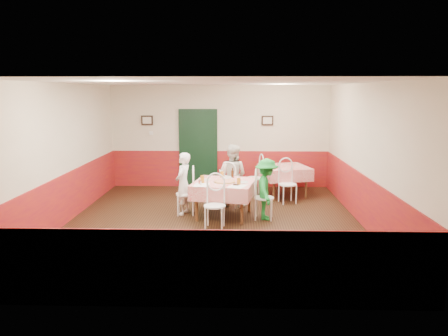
{
  "coord_description": "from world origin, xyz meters",
  "views": [
    {
      "loc": [
        0.46,
        -8.5,
        2.64
      ],
      "look_at": [
        0.2,
        0.5,
        1.05
      ],
      "focal_mm": 35.0,
      "sensor_mm": 36.0,
      "label": 1
    }
  ],
  "objects_px": {
    "diner_right": "(266,189)",
    "glass_b": "(239,181)",
    "glass_a": "(202,179)",
    "chair_right": "(264,198)",
    "main_table": "(224,199)",
    "pizza": "(225,182)",
    "diner_left": "(183,184)",
    "glass_c": "(222,175)",
    "chair_second_a": "(255,178)",
    "diner_far": "(232,175)",
    "beer_bottle": "(232,173)",
    "chair_second_b": "(288,184)",
    "chair_far": "(232,187)",
    "chair_left": "(186,194)",
    "wallet": "(236,185)",
    "chair_near": "(215,206)",
    "second_table": "(284,181)"
  },
  "relations": [
    {
      "from": "main_table",
      "to": "glass_a",
      "type": "bearing_deg",
      "value": -161.11
    },
    {
      "from": "glass_a",
      "to": "diner_right",
      "type": "height_order",
      "value": "diner_right"
    },
    {
      "from": "glass_a",
      "to": "glass_b",
      "type": "relative_size",
      "value": 1.09
    },
    {
      "from": "glass_c",
      "to": "pizza",
      "type": "bearing_deg",
      "value": -81.51
    },
    {
      "from": "glass_b",
      "to": "chair_second_b",
      "type": "bearing_deg",
      "value": 51.98
    },
    {
      "from": "chair_second_b",
      "to": "pizza",
      "type": "xyz_separation_m",
      "value": [
        -1.47,
        -1.26,
        0.32
      ]
    },
    {
      "from": "second_table",
      "to": "diner_left",
      "type": "xyz_separation_m",
      "value": [
        -2.37,
        -1.78,
        0.3
      ]
    },
    {
      "from": "chair_left",
      "to": "chair_second_b",
      "type": "bearing_deg",
      "value": 109.86
    },
    {
      "from": "chair_far",
      "to": "glass_b",
      "type": "xyz_separation_m",
      "value": [
        0.15,
        -1.14,
        0.38
      ]
    },
    {
      "from": "main_table",
      "to": "diner_left",
      "type": "bearing_deg",
      "value": 169.38
    },
    {
      "from": "main_table",
      "to": "glass_a",
      "type": "relative_size",
      "value": 7.92
    },
    {
      "from": "glass_c",
      "to": "beer_bottle",
      "type": "height_order",
      "value": "beer_bottle"
    },
    {
      "from": "chair_far",
      "to": "glass_a",
      "type": "bearing_deg",
      "value": 81.98
    },
    {
      "from": "chair_far",
      "to": "diner_left",
      "type": "distance_m",
      "value": 1.26
    },
    {
      "from": "chair_right",
      "to": "glass_b",
      "type": "height_order",
      "value": "glass_b"
    },
    {
      "from": "glass_c",
      "to": "diner_right",
      "type": "xyz_separation_m",
      "value": [
        0.94,
        -0.59,
        -0.19
      ]
    },
    {
      "from": "chair_near",
      "to": "wallet",
      "type": "distance_m",
      "value": 0.71
    },
    {
      "from": "chair_right",
      "to": "diner_far",
      "type": "height_order",
      "value": "diner_far"
    },
    {
      "from": "beer_bottle",
      "to": "diner_far",
      "type": "distance_m",
      "value": 0.51
    },
    {
      "from": "main_table",
      "to": "diner_right",
      "type": "xyz_separation_m",
      "value": [
        0.88,
        -0.17,
        0.26
      ]
    },
    {
      "from": "diner_far",
      "to": "diner_right",
      "type": "distance_m",
      "value": 1.28
    },
    {
      "from": "glass_c",
      "to": "diner_right",
      "type": "bearing_deg",
      "value": -32.11
    },
    {
      "from": "main_table",
      "to": "second_table",
      "type": "xyz_separation_m",
      "value": [
        1.48,
        1.94,
        0.0
      ]
    },
    {
      "from": "chair_near",
      "to": "beer_bottle",
      "type": "height_order",
      "value": "beer_bottle"
    },
    {
      "from": "chair_left",
      "to": "glass_a",
      "type": "relative_size",
      "value": 5.85
    },
    {
      "from": "chair_second_b",
      "to": "wallet",
      "type": "relative_size",
      "value": 8.18
    },
    {
      "from": "diner_right",
      "to": "chair_second_a",
      "type": "bearing_deg",
      "value": 5.37
    },
    {
      "from": "second_table",
      "to": "chair_second_b",
      "type": "relative_size",
      "value": 1.24
    },
    {
      "from": "diner_right",
      "to": "glass_b",
      "type": "bearing_deg",
      "value": 105.25
    },
    {
      "from": "main_table",
      "to": "pizza",
      "type": "distance_m",
      "value": 0.41
    },
    {
      "from": "diner_far",
      "to": "diner_right",
      "type": "xyz_separation_m",
      "value": [
        0.72,
        -1.05,
        -0.08
      ]
    },
    {
      "from": "chair_left",
      "to": "glass_c",
      "type": "xyz_separation_m",
      "value": [
        0.78,
        0.27,
        0.38
      ]
    },
    {
      "from": "chair_far",
      "to": "wallet",
      "type": "bearing_deg",
      "value": 118.08
    },
    {
      "from": "main_table",
      "to": "diner_far",
      "type": "bearing_deg",
      "value": 79.38
    },
    {
      "from": "chair_left",
      "to": "chair_right",
      "type": "xyz_separation_m",
      "value": [
        1.67,
        -0.31,
        0.0
      ]
    },
    {
      "from": "glass_c",
      "to": "beer_bottle",
      "type": "bearing_deg",
      "value": -6.39
    },
    {
      "from": "second_table",
      "to": "diner_far",
      "type": "distance_m",
      "value": 1.72
    },
    {
      "from": "main_table",
      "to": "glass_c",
      "type": "height_order",
      "value": "glass_c"
    },
    {
      "from": "pizza",
      "to": "chair_left",
      "type": "bearing_deg",
      "value": 165.32
    },
    {
      "from": "diner_left",
      "to": "glass_c",
      "type": "bearing_deg",
      "value": 122.46
    },
    {
      "from": "main_table",
      "to": "beer_bottle",
      "type": "distance_m",
      "value": 0.65
    },
    {
      "from": "glass_a",
      "to": "chair_right",
      "type": "bearing_deg",
      "value": -0.2
    },
    {
      "from": "chair_second_b",
      "to": "glass_b",
      "type": "xyz_separation_m",
      "value": [
        -1.17,
        -1.5,
        0.38
      ]
    },
    {
      "from": "beer_bottle",
      "to": "wallet",
      "type": "xyz_separation_m",
      "value": [
        0.08,
        -0.75,
        -0.09
      ]
    },
    {
      "from": "chair_left",
      "to": "wallet",
      "type": "bearing_deg",
      "value": 60.89
    },
    {
      "from": "diner_far",
      "to": "diner_right",
      "type": "bearing_deg",
      "value": 147.68
    },
    {
      "from": "glass_a",
      "to": "glass_b",
      "type": "distance_m",
      "value": 0.77
    },
    {
      "from": "beer_bottle",
      "to": "glass_c",
      "type": "bearing_deg",
      "value": 173.61
    },
    {
      "from": "chair_right",
      "to": "diner_right",
      "type": "relative_size",
      "value": 0.71
    },
    {
      "from": "chair_near",
      "to": "glass_b",
      "type": "relative_size",
      "value": 6.35
    }
  ]
}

